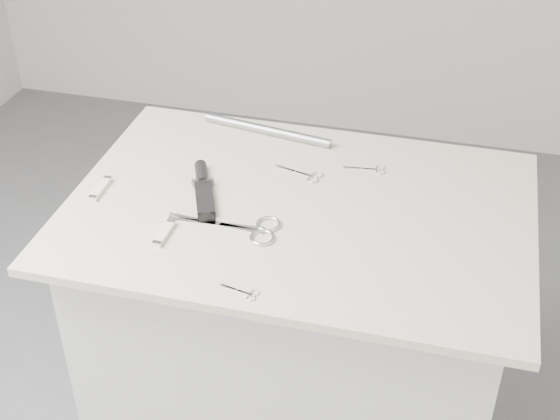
% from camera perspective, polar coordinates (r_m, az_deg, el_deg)
% --- Properties ---
extents(plinth, '(0.90, 0.60, 0.90)m').
position_cam_1_polar(plinth, '(1.99, 1.22, -10.87)').
color(plinth, silver).
rests_on(plinth, ground).
extents(display_board, '(1.00, 0.70, 0.02)m').
position_cam_1_polar(display_board, '(1.69, 1.41, 0.02)').
color(display_board, beige).
rests_on(display_board, plinth).
extents(large_shears, '(0.23, 0.10, 0.01)m').
position_cam_1_polar(large_shears, '(1.62, -2.34, -1.35)').
color(large_shears, silver).
rests_on(large_shears, display_board).
extents(embroidery_scissors_a, '(0.12, 0.06, 0.00)m').
position_cam_1_polar(embroidery_scissors_a, '(1.79, 1.95, 2.59)').
color(embroidery_scissors_a, silver).
rests_on(embroidery_scissors_a, display_board).
extents(embroidery_scissors_b, '(0.10, 0.04, 0.00)m').
position_cam_1_polar(embroidery_scissors_b, '(1.82, 6.69, 2.99)').
color(embroidery_scissors_b, silver).
rests_on(embroidery_scissors_b, display_board).
extents(tiny_scissors, '(0.08, 0.04, 0.00)m').
position_cam_1_polar(tiny_scissors, '(1.46, -2.64, -6.06)').
color(tiny_scissors, silver).
rests_on(tiny_scissors, display_board).
extents(sheathed_knife, '(0.11, 0.20, 0.03)m').
position_cam_1_polar(sheathed_knife, '(1.74, -5.64, 1.66)').
color(sheathed_knife, black).
rests_on(sheathed_knife, display_board).
extents(pocket_knife_a, '(0.02, 0.09, 0.01)m').
position_cam_1_polar(pocket_knife_a, '(1.61, -8.45, -1.70)').
color(pocket_knife_a, white).
rests_on(pocket_knife_a, display_board).
extents(pocket_knife_b, '(0.02, 0.09, 0.01)m').
position_cam_1_polar(pocket_knife_b, '(1.78, -12.99, 1.54)').
color(pocket_knife_b, white).
rests_on(pocket_knife_b, display_board).
extents(metal_rail, '(0.34, 0.08, 0.02)m').
position_cam_1_polar(metal_rail, '(1.95, -0.95, 5.87)').
color(metal_rail, '#909398').
rests_on(metal_rail, display_board).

